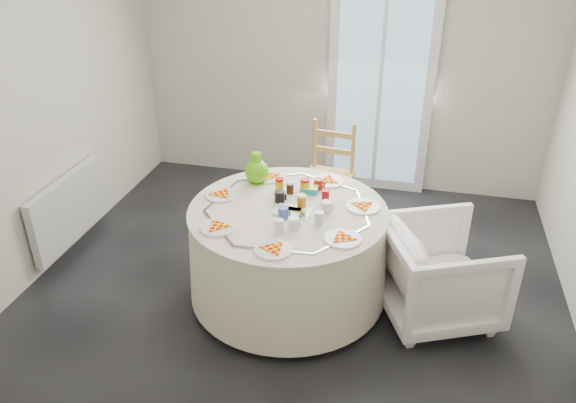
% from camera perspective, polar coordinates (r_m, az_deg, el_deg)
% --- Properties ---
extents(floor, '(4.00, 4.00, 0.00)m').
position_cam_1_polar(floor, '(4.30, 0.49, -9.30)').
color(floor, black).
rests_on(floor, ground).
extents(wall_back, '(4.00, 0.02, 2.60)m').
position_cam_1_polar(wall_back, '(5.53, 5.39, 14.39)').
color(wall_back, '#BCB5A3').
rests_on(wall_back, floor).
extents(wall_left, '(0.02, 4.00, 2.60)m').
position_cam_1_polar(wall_left, '(4.52, -25.30, 8.53)').
color(wall_left, '#BCB5A3').
rests_on(wall_left, floor).
extents(glass_door, '(1.00, 0.08, 2.10)m').
position_cam_1_polar(glass_door, '(5.51, 9.38, 11.38)').
color(glass_door, silver).
rests_on(glass_door, floor).
extents(radiator, '(0.07, 1.00, 0.55)m').
position_cam_1_polar(radiator, '(4.97, -21.26, -0.60)').
color(radiator, silver).
rests_on(radiator, floor).
extents(table, '(1.43, 1.43, 0.72)m').
position_cam_1_polar(table, '(4.07, 0.00, -5.26)').
color(table, beige).
rests_on(table, floor).
extents(wooden_chair, '(0.46, 0.44, 0.93)m').
position_cam_1_polar(wooden_chair, '(4.98, 4.02, 2.62)').
color(wooden_chair, gold).
rests_on(wooden_chair, floor).
extents(armchair, '(0.95, 0.97, 0.77)m').
position_cam_1_polar(armchair, '(4.03, 15.25, -6.54)').
color(armchair, white).
rests_on(armchair, floor).
extents(place_settings, '(1.55, 1.55, 0.02)m').
position_cam_1_polar(place_settings, '(3.87, 0.00, -0.39)').
color(place_settings, silver).
rests_on(place_settings, table).
extents(jar_cluster, '(0.41, 0.21, 0.12)m').
position_cam_1_polar(jar_cluster, '(4.02, 1.31, 1.61)').
color(jar_cluster, '#88450D').
rests_on(jar_cluster, table).
extents(butter_tub, '(0.13, 0.09, 0.05)m').
position_cam_1_polar(butter_tub, '(4.09, 2.17, 1.51)').
color(butter_tub, teal).
rests_on(butter_tub, table).
extents(green_pitcher, '(0.22, 0.22, 0.24)m').
position_cam_1_polar(green_pitcher, '(4.20, -3.20, 3.57)').
color(green_pitcher, '#55B90C').
rests_on(green_pitcher, table).
extents(cheese_platter, '(0.26, 0.19, 0.03)m').
position_cam_1_polar(cheese_platter, '(3.83, 0.47, -0.66)').
color(cheese_platter, silver).
rests_on(cheese_platter, table).
extents(mugs_glasses, '(0.67, 0.67, 0.10)m').
position_cam_1_polar(mugs_glasses, '(3.81, 1.31, -0.17)').
color(mugs_glasses, gray).
rests_on(mugs_glasses, table).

